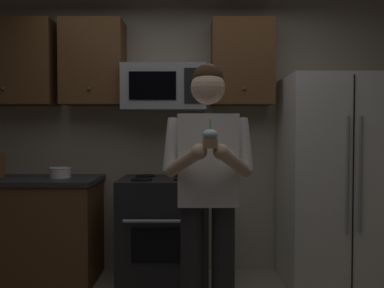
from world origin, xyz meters
TOP-DOWN VIEW (x-y plane):
  - wall_back at (0.00, 1.75)m, footprint 4.40×0.10m
  - oven_range at (-0.15, 1.36)m, footprint 0.76×0.70m
  - microwave at (-0.15, 1.48)m, footprint 0.74×0.41m
  - refrigerator at (1.35, 1.32)m, footprint 0.90×0.75m
  - cabinet_row_upper at (-0.72, 1.53)m, footprint 2.78×0.36m
  - counter_left at (-1.45, 1.38)m, footprint 1.44×0.66m
  - bowl_large_white at (-1.07, 1.40)m, footprint 0.20×0.20m
  - person at (0.20, 0.38)m, footprint 0.60×0.48m
  - cupcake at (0.20, 0.05)m, footprint 0.09×0.09m

SIDE VIEW (x-z plane):
  - oven_range at x=-0.15m, z-range 0.00..0.93m
  - counter_left at x=-1.45m, z-range 0.00..0.92m
  - refrigerator at x=1.35m, z-range 0.00..1.80m
  - bowl_large_white at x=-1.07m, z-range 0.92..1.01m
  - person at x=0.20m, z-range 0.11..1.88m
  - cupcake at x=0.20m, z-range 1.20..1.38m
  - wall_back at x=0.00m, z-range 0.00..2.60m
  - microwave at x=-0.15m, z-range 1.52..1.92m
  - cabinet_row_upper at x=-0.72m, z-range 1.57..2.33m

